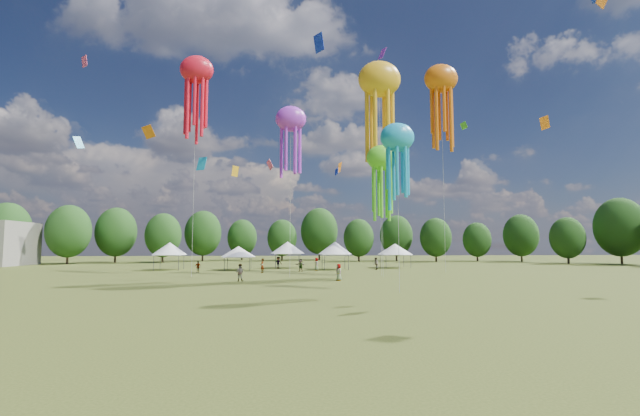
{
  "coord_description": "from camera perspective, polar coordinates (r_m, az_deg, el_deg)",
  "views": [
    {
      "loc": [
        -5.33,
        -12.86,
        3.55
      ],
      "look_at": [
        -2.74,
        15.0,
        6.0
      ],
      "focal_mm": 24.49,
      "sensor_mm": 36.0,
      "label": 1
    }
  ],
  "objects": [
    {
      "name": "small_kites",
      "position": [
        62.44,
        0.63,
        18.57
      ],
      "size": [
        81.39,
        62.21,
        45.68
      ],
      "color": "#B032DF",
      "rests_on": "ground"
    },
    {
      "name": "spectators_far",
      "position": [
        62.38,
        -2.26,
        -7.44
      ],
      "size": [
        26.15,
        26.26,
        1.91
      ],
      "color": "gray",
      "rests_on": "ground"
    },
    {
      "name": "show_kites",
      "position": [
        55.91,
        5.66,
        12.66
      ],
      "size": [
        36.9,
        27.01,
        29.07
      ],
      "color": "#B032DF",
      "rests_on": "ground"
    },
    {
      "name": "treeline",
      "position": [
        75.45,
        -4.19,
        -2.72
      ],
      "size": [
        201.57,
        95.24,
        13.43
      ],
      "color": "#38281C",
      "rests_on": "ground"
    },
    {
      "name": "festival_tents",
      "position": [
        68.86,
        -3.52,
        -5.37
      ],
      "size": [
        40.87,
        10.4,
        4.3
      ],
      "color": "#47474C",
      "rests_on": "ground"
    },
    {
      "name": "ground",
      "position": [
        14.37,
        17.65,
        -19.08
      ],
      "size": [
        300.0,
        300.0,
        0.0
      ],
      "primitive_type": "plane",
      "color": "#384416",
      "rests_on": "ground"
    },
    {
      "name": "spectator_near",
      "position": [
        45.36,
        -10.45,
        -8.3
      ],
      "size": [
        0.96,
        0.8,
        1.76
      ],
      "primitive_type": "imported",
      "rotation": [
        0.0,
        0.0,
        2.97
      ],
      "color": "gray",
      "rests_on": "ground"
    }
  ]
}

